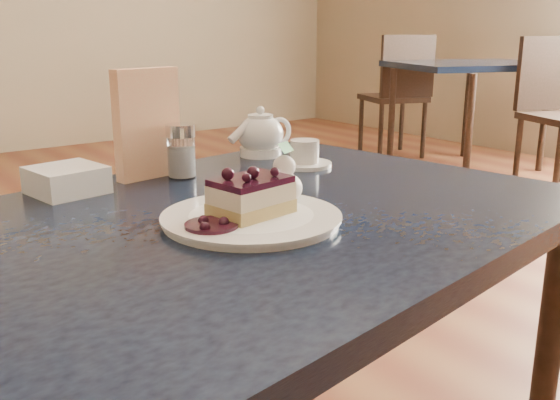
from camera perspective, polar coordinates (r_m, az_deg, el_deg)
main_table at (r=0.98m, az=-4.47°, el=-5.59°), size 1.23×0.91×0.71m
dessert_plate at (r=0.92m, az=-2.63°, el=-1.71°), size 0.26×0.26×0.01m
cheesecake_slice at (r=0.91m, az=-2.66°, el=0.32°), size 0.12×0.10×0.06m
whipped_cream at (r=0.98m, az=0.38°, el=1.14°), size 0.06×0.06×0.05m
berry_sauce at (r=0.87m, az=-6.27°, el=-2.32°), size 0.08×0.08×0.01m
tea_set at (r=1.38m, az=-1.01°, el=5.53°), size 0.17×0.25×0.10m
menu_card at (r=1.21m, az=-12.04°, el=6.82°), size 0.13×0.05×0.21m
sugar_shaker at (r=1.20m, az=-9.02°, el=4.49°), size 0.06×0.06×0.10m
napkin_stack at (r=1.14m, az=-18.93°, el=1.75°), size 0.13×0.13×0.05m
bg_table_far_right at (r=4.62m, az=16.51°, el=3.45°), size 1.23×1.83×1.22m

